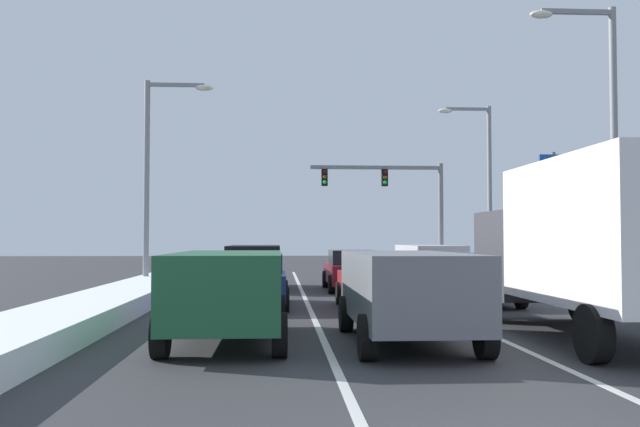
% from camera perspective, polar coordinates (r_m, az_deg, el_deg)
% --- Properties ---
extents(ground_plane, '(120.00, 120.00, 0.00)m').
position_cam_1_polar(ground_plane, '(18.44, 4.57, -8.12)').
color(ground_plane, '#333335').
extents(lane_stripe_between_right_lane_and_center_lane, '(0.14, 36.44, 0.01)m').
position_cam_1_polar(lane_stripe_between_right_lane_and_center_lane, '(21.97, 7.78, -7.13)').
color(lane_stripe_between_right_lane_and_center_lane, silver).
rests_on(lane_stripe_between_right_lane_and_center_lane, ground).
extents(lane_stripe_between_center_lane_and_left_lane, '(0.14, 36.44, 0.01)m').
position_cam_1_polar(lane_stripe_between_center_lane_and_left_lane, '(21.57, -1.19, -7.25)').
color(lane_stripe_between_center_lane_and_left_lane, silver).
rests_on(lane_stripe_between_center_lane_and_left_lane, ground).
extents(snow_bank_right_shoulder, '(1.63, 36.44, 0.78)m').
position_cam_1_polar(snow_bank_right_shoulder, '(23.55, 20.59, -5.74)').
color(snow_bank_right_shoulder, white).
rests_on(snow_bank_right_shoulder, ground).
extents(snow_bank_left_shoulder, '(2.03, 36.44, 0.49)m').
position_cam_1_polar(snow_bank_left_shoulder, '(21.99, -15.21, -6.44)').
color(snow_bank_left_shoulder, white).
rests_on(snow_bank_left_shoulder, ground).
extents(box_truck_right_lane_nearest, '(2.53, 7.20, 3.36)m').
position_cam_1_polar(box_truck_right_lane_nearest, '(14.05, 21.70, -2.09)').
color(box_truck_right_lane_nearest, '#38383D').
rests_on(box_truck_right_lane_nearest, ground).
extents(sedan_tan_right_lane_second, '(2.00, 4.50, 1.51)m').
position_cam_1_polar(sedan_tan_right_lane_second, '(20.89, 12.71, -5.27)').
color(sedan_tan_right_lane_second, '#937F60').
rests_on(sedan_tan_right_lane_second, ground).
extents(suv_silver_right_lane_third, '(2.16, 4.90, 1.67)m').
position_cam_1_polar(suv_silver_right_lane_third, '(27.88, 9.13, -3.98)').
color(suv_silver_right_lane_third, '#B7BABF').
rests_on(suv_silver_right_lane_third, ground).
extents(suv_gray_center_lane_nearest, '(2.16, 4.90, 1.67)m').
position_cam_1_polar(suv_gray_center_lane_nearest, '(12.71, 7.25, -6.22)').
color(suv_gray_center_lane_nearest, slate).
rests_on(suv_gray_center_lane_nearest, ground).
extents(sedan_red_center_lane_second, '(2.00, 4.50, 1.51)m').
position_cam_1_polar(sedan_red_center_lane_second, '(18.69, 4.86, -5.69)').
color(sedan_red_center_lane_second, maroon).
rests_on(sedan_red_center_lane_second, ground).
extents(sedan_maroon_center_lane_third, '(2.00, 4.50, 1.51)m').
position_cam_1_polar(sedan_maroon_center_lane_third, '(25.63, 2.69, -4.73)').
color(sedan_maroon_center_lane_third, maroon).
rests_on(sedan_maroon_center_lane_third, ground).
extents(suv_green_left_lane_nearest, '(2.16, 4.90, 1.67)m').
position_cam_1_polar(suv_green_left_lane_nearest, '(12.90, -7.66, -6.16)').
color(suv_green_left_lane_nearest, '#1E5633').
rests_on(suv_green_left_lane_nearest, ground).
extents(sedan_navy_left_lane_second, '(2.00, 4.50, 1.51)m').
position_cam_1_polar(sedan_navy_left_lane_second, '(19.52, -5.60, -5.54)').
color(sedan_navy_left_lane_second, navy).
rests_on(sedan_navy_left_lane_second, ground).
extents(suv_black_left_lane_third, '(2.16, 4.90, 1.67)m').
position_cam_1_polar(suv_black_left_lane_third, '(26.54, -5.49, -4.09)').
color(suv_black_left_lane_third, black).
rests_on(suv_black_left_lane_third, ground).
extents(traffic_light_gantry, '(7.54, 0.47, 6.20)m').
position_cam_1_polar(traffic_light_gantry, '(38.72, 6.70, 1.69)').
color(traffic_light_gantry, slate).
rests_on(traffic_light_gantry, ground).
extents(street_lamp_right_near, '(2.66, 0.36, 8.92)m').
position_cam_1_polar(street_lamp_right_near, '(22.33, 22.57, 6.68)').
color(street_lamp_right_near, gray).
rests_on(street_lamp_right_near, ground).
extents(street_lamp_right_mid, '(2.66, 0.36, 8.51)m').
position_cam_1_polar(street_lamp_right_mid, '(34.70, 13.42, 3.12)').
color(street_lamp_right_mid, gray).
rests_on(street_lamp_right_mid, ground).
extents(street_lamp_left_mid, '(2.66, 0.36, 8.09)m').
position_cam_1_polar(street_lamp_left_mid, '(27.27, -13.52, 4.07)').
color(street_lamp_left_mid, gray).
rests_on(street_lamp_left_mid, ground).
extents(roadside_sign_right, '(3.20, 0.16, 5.50)m').
position_cam_1_polar(roadside_sign_right, '(30.06, 20.71, 2.00)').
color(roadside_sign_right, '#59595B').
rests_on(roadside_sign_right, ground).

